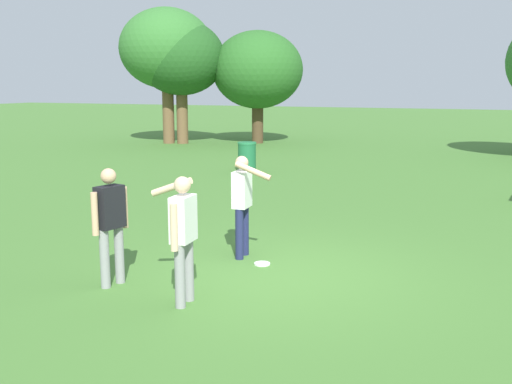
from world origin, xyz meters
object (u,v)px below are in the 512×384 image
object	(u,v)px
person_catcher	(182,230)
tree_tall_left	(167,49)
person_thrower	(243,199)
person_bystander	(110,219)
tree_far_right	(258,70)
trash_can_beside_table	(247,157)
tree_broad_center	(181,58)
frisbee	(262,264)

from	to	relation	value
person_catcher	tree_tall_left	xyz separation A→B (m)	(-10.60, 17.75, 3.32)
person_thrower	person_bystander	bearing A→B (deg)	-120.65
person_catcher	tree_tall_left	bearing A→B (deg)	120.83
person_bystander	tree_far_right	xyz separation A→B (m)	(-5.52, 19.10, 2.40)
trash_can_beside_table	tree_broad_center	xyz separation A→B (m)	(-6.33, 7.29, 3.39)
tree_broad_center	tree_far_right	bearing A→B (deg)	24.64
person_thrower	person_catcher	xyz separation A→B (m)	(0.12, -2.17, 0.00)
person_bystander	tree_far_right	world-z (taller)	tree_far_right
trash_can_beside_table	person_thrower	bearing A→B (deg)	-67.48
person_thrower	tree_far_right	bearing A→B (deg)	111.18
person_thrower	trash_can_beside_table	size ratio (longest dim) A/B	1.71
person_thrower	trash_can_beside_table	xyz separation A→B (m)	(-3.50, 8.44, -0.48)
person_thrower	tree_broad_center	world-z (taller)	tree_broad_center
person_thrower	person_catcher	world-z (taller)	same
frisbee	trash_can_beside_table	distance (m)	9.57
person_catcher	trash_can_beside_table	bearing A→B (deg)	108.82
tree_broad_center	person_catcher	bearing A→B (deg)	-60.94
frisbee	person_catcher	bearing A→B (deg)	-99.50
tree_far_right	trash_can_beside_table	bearing A→B (deg)	-70.13
person_catcher	tree_broad_center	world-z (taller)	tree_broad_center
tree_broad_center	person_thrower	bearing A→B (deg)	-58.00
person_bystander	tree_broad_center	size ratio (longest dim) A/B	0.29
trash_can_beside_table	tree_tall_left	bearing A→B (deg)	134.35
frisbee	tree_tall_left	world-z (taller)	tree_tall_left
person_thrower	frisbee	xyz separation A→B (m)	(0.44, -0.26, -0.95)
person_bystander	tree_broad_center	bearing A→B (deg)	116.22
person_catcher	person_bystander	xyz separation A→B (m)	(-1.26, 0.25, -0.02)
person_catcher	person_bystander	world-z (taller)	same
person_thrower	tree_far_right	size ratio (longest dim) A/B	0.32
person_bystander	tree_far_right	bearing A→B (deg)	106.12
person_bystander	person_catcher	bearing A→B (deg)	-11.33
person_thrower	tree_far_right	xyz separation A→B (m)	(-6.66, 17.18, 2.38)
tree_broad_center	tree_far_right	world-z (taller)	tree_broad_center
person_bystander	tree_broad_center	world-z (taller)	tree_broad_center
person_catcher	frisbee	bearing A→B (deg)	80.50
frisbee	trash_can_beside_table	size ratio (longest dim) A/B	0.26
person_thrower	frisbee	size ratio (longest dim) A/B	6.58
trash_can_beside_table	tree_far_right	size ratio (longest dim) A/B	0.19
person_catcher	trash_can_beside_table	distance (m)	11.22
person_thrower	tree_tall_left	bearing A→B (deg)	123.92
person_thrower	frisbee	bearing A→B (deg)	-31.23
trash_can_beside_table	tree_far_right	distance (m)	9.73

